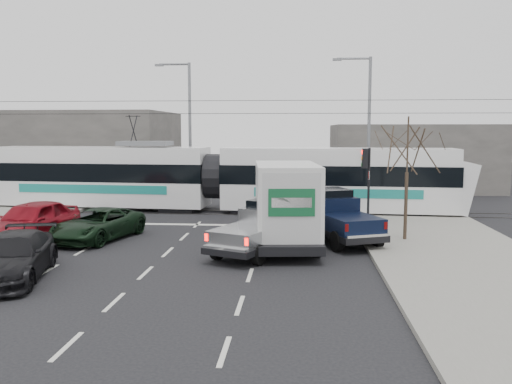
# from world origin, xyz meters

# --- Properties ---
(ground) EXTENTS (120.00, 120.00, 0.00)m
(ground) POSITION_xyz_m (0.00, 0.00, 0.00)
(ground) COLOR black
(ground) RESTS_ON ground
(sidewalk_right) EXTENTS (6.00, 60.00, 0.15)m
(sidewalk_right) POSITION_xyz_m (9.00, 0.00, 0.07)
(sidewalk_right) COLOR gray
(sidewalk_right) RESTS_ON ground
(rails) EXTENTS (60.00, 1.60, 0.03)m
(rails) POSITION_xyz_m (0.00, 10.00, 0.01)
(rails) COLOR #33302D
(rails) RESTS_ON ground
(building_left) EXTENTS (14.00, 10.00, 6.00)m
(building_left) POSITION_xyz_m (-14.00, 22.00, 3.00)
(building_left) COLOR slate
(building_left) RESTS_ON ground
(building_right) EXTENTS (12.00, 10.00, 5.00)m
(building_right) POSITION_xyz_m (12.00, 24.00, 2.50)
(building_right) COLOR slate
(building_right) RESTS_ON ground
(bare_tree) EXTENTS (2.40, 2.40, 5.00)m
(bare_tree) POSITION_xyz_m (7.60, 2.50, 3.79)
(bare_tree) COLOR #47382B
(bare_tree) RESTS_ON ground
(traffic_signal) EXTENTS (0.44, 0.44, 3.60)m
(traffic_signal) POSITION_xyz_m (6.47, 6.50, 2.74)
(traffic_signal) COLOR black
(traffic_signal) RESTS_ON ground
(street_lamp_near) EXTENTS (2.38, 0.25, 9.00)m
(street_lamp_near) POSITION_xyz_m (7.31, 14.00, 5.11)
(street_lamp_near) COLOR slate
(street_lamp_near) RESTS_ON ground
(street_lamp_far) EXTENTS (2.38, 0.25, 9.00)m
(street_lamp_far) POSITION_xyz_m (-4.19, 16.00, 5.11)
(street_lamp_far) COLOR slate
(street_lamp_far) RESTS_ON ground
(catenary) EXTENTS (60.00, 0.20, 7.00)m
(catenary) POSITION_xyz_m (0.00, 10.00, 3.88)
(catenary) COLOR black
(catenary) RESTS_ON ground
(tram) EXTENTS (26.53, 4.54, 5.39)m
(tram) POSITION_xyz_m (-1.54, 10.58, 1.91)
(tram) COLOR white
(tram) RESTS_ON ground
(silver_pickup) EXTENTS (3.80, 5.53, 1.92)m
(silver_pickup) POSITION_xyz_m (1.95, 0.48, 0.95)
(silver_pickup) COLOR black
(silver_pickup) RESTS_ON ground
(box_truck) EXTENTS (2.92, 6.84, 3.33)m
(box_truck) POSITION_xyz_m (2.72, 1.34, 1.64)
(box_truck) COLOR black
(box_truck) RESTS_ON ground
(navy_pickup) EXTENTS (3.56, 5.32, 2.11)m
(navy_pickup) POSITION_xyz_m (4.77, 2.68, 1.04)
(navy_pickup) COLOR black
(navy_pickup) RESTS_ON ground
(green_car) EXTENTS (3.25, 5.10, 1.31)m
(green_car) POSITION_xyz_m (-5.18, 2.06, 0.66)
(green_car) COLOR black
(green_car) RESTS_ON ground
(red_car) EXTENTS (2.68, 5.25, 1.71)m
(red_car) POSITION_xyz_m (-7.74, 1.44, 0.86)
(red_car) COLOR maroon
(red_car) RESTS_ON ground
(dark_car) EXTENTS (2.97, 5.15, 1.40)m
(dark_car) POSITION_xyz_m (-5.59, -4.03, 0.70)
(dark_car) COLOR black
(dark_car) RESTS_ON ground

